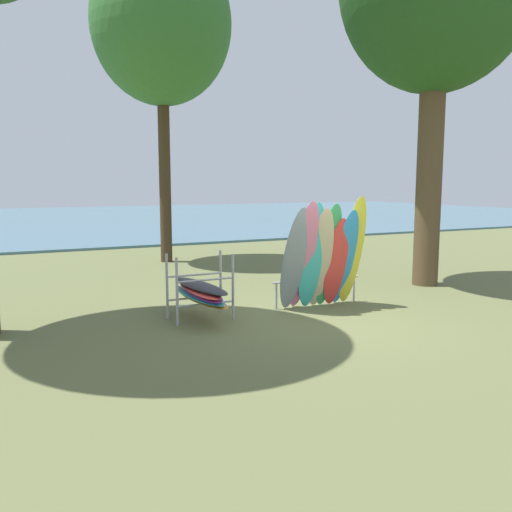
{
  "coord_description": "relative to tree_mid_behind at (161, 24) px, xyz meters",
  "views": [
    {
      "loc": [
        -5.55,
        -8.45,
        2.58
      ],
      "look_at": [
        -0.72,
        1.26,
        1.1
      ],
      "focal_mm": 38.03,
      "sensor_mm": 36.0,
      "label": 1
    }
  ],
  "objects": [
    {
      "name": "ground_plane",
      "position": [
        0.35,
        -8.6,
        -7.43
      ],
      "size": [
        80.0,
        80.0,
        0.0
      ],
      "primitive_type": "plane",
      "color": "#60663D"
    },
    {
      "name": "lake_water",
      "position": [
        0.35,
        22.09,
        -7.38
      ],
      "size": [
        80.0,
        36.0,
        0.1
      ],
      "primitive_type": "cube",
      "color": "#477084",
      "rests_on": "ground"
    },
    {
      "name": "tree_mid_behind",
      "position": [
        0.0,
        0.0,
        0.0
      ],
      "size": [
        4.35,
        4.35,
        9.97
      ],
      "color": "#42301E",
      "rests_on": "ground"
    },
    {
      "name": "leaning_board_pile",
      "position": [
        0.92,
        -7.85,
        -6.37
      ],
      "size": [
        2.02,
        0.87,
        2.31
      ],
      "color": "gray",
      "rests_on": "ground"
    },
    {
      "name": "board_storage_rack",
      "position": [
        -1.67,
        -7.56,
        -6.9
      ],
      "size": [
        1.15,
        2.13,
        1.25
      ],
      "color": "#9EA0A5",
      "rests_on": "ground"
    }
  ]
}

